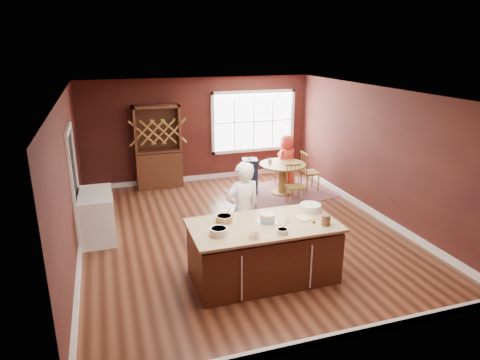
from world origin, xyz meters
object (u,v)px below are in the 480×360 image
object	(u,v)px
layer_cake	(267,218)
chair_east	(310,171)
seated_woman	(286,161)
toddler	(249,160)
kitchen_island	(263,252)
washer	(98,221)
dining_table	(282,172)
hutch	(158,147)
dryer	(97,209)
chair_north	(284,166)
chair_south	(295,185)
high_chair	(250,175)
baker	(243,211)

from	to	relation	value
layer_cake	chair_east	size ratio (longest dim) A/B	0.33
seated_woman	toddler	xyz separation A→B (m)	(-1.08, -0.16, 0.14)
kitchen_island	washer	world-z (taller)	kitchen_island
dining_table	hutch	world-z (taller)	hutch
kitchen_island	layer_cake	xyz separation A→B (m)	(0.08, 0.05, 0.55)
layer_cake	chair_east	world-z (taller)	layer_cake
layer_cake	chair_east	distance (m)	4.38
chair_east	dryer	bearing A→B (deg)	98.72
chair_east	seated_woman	size ratio (longest dim) A/B	0.74
kitchen_island	chair_north	distance (m)	4.79
chair_north	chair_south	bearing A→B (deg)	41.10
dryer	kitchen_island	bearing A→B (deg)	-47.77
toddler	washer	xyz separation A→B (m)	(-3.55, -1.86, -0.37)
washer	layer_cake	bearing A→B (deg)	-38.35
high_chair	hutch	distance (m)	2.42
chair_south	kitchen_island	bearing A→B (deg)	-119.27
kitchen_island	baker	size ratio (longest dim) A/B	1.32
chair_east	toddler	world-z (taller)	chair_east
high_chair	toddler	bearing A→B (deg)	106.55
kitchen_island	hutch	xyz separation A→B (m)	(-0.93, 4.99, 0.61)
dining_table	chair_south	size ratio (longest dim) A/B	1.21
chair_east	toddler	bearing A→B (deg)	76.67
layer_cake	chair_north	bearing A→B (deg)	63.36
seated_woman	washer	bearing A→B (deg)	-5.97
baker	toddler	xyz separation A→B (m)	(1.19, 3.16, -0.05)
layer_cake	toddler	xyz separation A→B (m)	(1.02, 3.85, -0.18)
high_chair	toddler	distance (m)	0.37
layer_cake	chair_south	world-z (taller)	layer_cake
baker	hutch	distance (m)	4.33
dining_table	chair_east	xyz separation A→B (m)	(0.76, 0.03, -0.04)
chair_south	high_chair	bearing A→B (deg)	128.62
chair_south	seated_woman	world-z (taller)	seated_woman
chair_east	layer_cake	bearing A→B (deg)	143.00
seated_woman	high_chair	xyz separation A→B (m)	(-1.07, -0.25, -0.22)
chair_east	kitchen_island	bearing A→B (deg)	142.54
layer_cake	toddler	bearing A→B (deg)	75.12
chair_south	dryer	bearing A→B (deg)	-174.72
chair_east	washer	size ratio (longest dim) A/B	1.12
layer_cake	washer	distance (m)	3.26
kitchen_island	seated_woman	xyz separation A→B (m)	(2.18, 4.07, 0.23)
baker	chair_north	size ratio (longest dim) A/B	1.85
toddler	dining_table	bearing A→B (deg)	-25.02
kitchen_island	baker	bearing A→B (deg)	96.27
seated_woman	hutch	world-z (taller)	hutch
high_chair	washer	distance (m)	3.97
dining_table	baker	distance (m)	3.43
chair_north	hutch	bearing A→B (deg)	-48.47
dining_table	high_chair	xyz separation A→B (m)	(-0.75, 0.27, -0.09)
kitchen_island	baker	xyz separation A→B (m)	(-0.08, 0.75, 0.42)
chair_north	dryer	distance (m)	4.89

